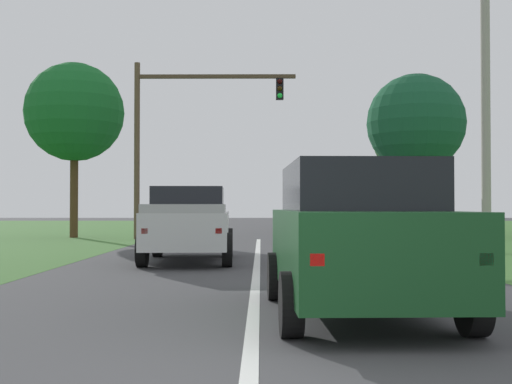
{
  "coord_description": "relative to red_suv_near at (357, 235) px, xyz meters",
  "views": [
    {
      "loc": [
        0.1,
        -5.09,
        1.43
      ],
      "look_at": [
        -0.09,
        20.14,
        1.96
      ],
      "focal_mm": 46.08,
      "sensor_mm": 36.0,
      "label": 1
    }
  ],
  "objects": [
    {
      "name": "oak_tree_right",
      "position": [
        6.3,
        23.39,
        4.42
      ],
      "size": [
        4.79,
        4.79,
        7.87
      ],
      "color": "#4C351E",
      "rests_on": "ground_plane"
    },
    {
      "name": "traffic_light",
      "position": [
        -4.82,
        19.38,
        3.93
      ],
      "size": [
        6.93,
        0.4,
        7.59
      ],
      "color": "brown",
      "rests_on": "ground_plane"
    },
    {
      "name": "pickup_truck_lead",
      "position": [
        -3.11,
        8.06,
        -0.07
      ],
      "size": [
        2.37,
        5.02,
        1.9
      ],
      "color": "silver",
      "rests_on": "ground_plane"
    },
    {
      "name": "extra_tree_1",
      "position": [
        -9.69,
        20.81,
        4.6
      ],
      "size": [
        4.44,
        4.44,
        7.88
      ],
      "color": "#4C351E",
      "rests_on": "ground_plane"
    },
    {
      "name": "extra_tree_2",
      "position": [
        6.61,
        26.61,
        3.8
      ],
      "size": [
        3.6,
        3.6,
        6.68
      ],
      "color": "#4C351E",
      "rests_on": "ground_plane"
    },
    {
      "name": "red_suv_near",
      "position": [
        0.0,
        0.0,
        0.0
      ],
      "size": [
        2.36,
        4.67,
        1.99
      ],
      "color": "#194C23",
      "rests_on": "ground_plane"
    },
    {
      "name": "keep_moving_sign",
      "position": [
        4.02,
        13.48,
        0.64
      ],
      "size": [
        0.6,
        0.09,
        2.64
      ],
      "color": "gray",
      "rests_on": "ground_plane"
    },
    {
      "name": "utility_pole_right",
      "position": [
        5.64,
        11.48,
        3.17
      ],
      "size": [
        0.28,
        0.28,
        8.42
      ],
      "primitive_type": "cylinder",
      "color": "#9E998E",
      "rests_on": "ground_plane"
    },
    {
      "name": "ground_plane",
      "position": [
        -1.37,
        8.88,
        -1.04
      ],
      "size": [
        120.0,
        120.0,
        0.0
      ],
      "primitive_type": "plane",
      "color": "#424244"
    },
    {
      "name": "crossing_suv_far",
      "position": [
        3.5,
        22.94,
        -0.08
      ],
      "size": [
        4.35,
        2.23,
        1.86
      ],
      "color": "silver",
      "rests_on": "ground_plane"
    },
    {
      "name": "lane_centre_stripe",
      "position": [
        -1.37,
        -2.12,
        -1.04
      ],
      "size": [
        0.16,
        42.9,
        0.01
      ],
      "primitive_type": "cube",
      "color": "white",
      "rests_on": "ground_plane"
    }
  ]
}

